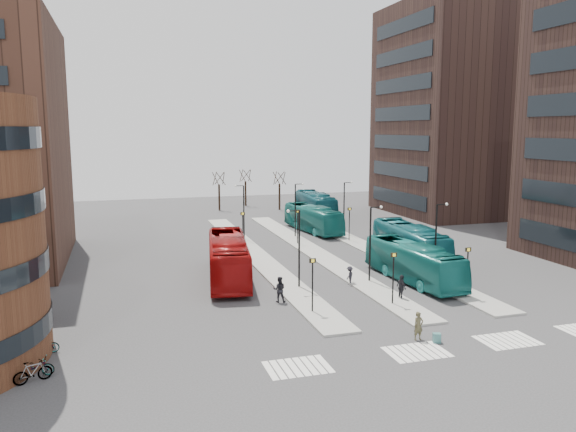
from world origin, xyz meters
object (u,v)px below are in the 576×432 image
object	(u,v)px
bicycle_near	(35,366)
suitcase	(437,338)
teal_bus_d	(315,205)
teal_bus_a	(413,262)
commuter_b	(401,287)
commuter_c	(350,275)
bicycle_mid	(33,372)
teal_bus_c	(410,243)
traveller	(418,326)
bicycle_far	(43,345)
teal_bus_b	(313,219)
red_bus	(228,258)
commuter_a	(279,289)

from	to	relation	value
bicycle_near	suitcase	bearing A→B (deg)	-85.04
teal_bus_d	bicycle_near	distance (m)	54.11
teal_bus_a	commuter_b	size ratio (longest dim) A/B	6.13
commuter_c	bicycle_mid	xyz separation A→B (m)	(-21.82, -11.83, -0.19)
teal_bus_c	commuter_b	world-z (taller)	teal_bus_c
commuter_b	bicycle_mid	distance (m)	24.79
teal_bus_d	commuter_b	xyz separation A→B (m)	(-6.98, -38.35, -0.84)
traveller	bicycle_far	world-z (taller)	traveller
teal_bus_a	commuter_c	size ratio (longest dim) A/B	7.70
teal_bus_a	bicycle_far	bearing A→B (deg)	-168.28
suitcase	teal_bus_b	distance (m)	36.40
commuter_b	bicycle_near	distance (m)	24.58
teal_bus_a	traveller	distance (m)	13.17
teal_bus_a	red_bus	bearing A→B (deg)	157.31
suitcase	bicycle_far	distance (m)	22.36
teal_bus_c	teal_bus_a	bearing A→B (deg)	-111.74
bicycle_near	teal_bus_a	bearing A→B (deg)	-59.03
teal_bus_a	teal_bus_b	size ratio (longest dim) A/B	1.00
teal_bus_c	teal_bus_d	distance (m)	27.37
bicycle_near	bicycle_mid	xyz separation A→B (m)	(0.00, -0.80, 0.06)
red_bus	bicycle_near	bearing A→B (deg)	-121.23
suitcase	teal_bus_c	world-z (taller)	teal_bus_c
traveller	commuter_c	distance (m)	12.29
teal_bus_b	traveller	bearing A→B (deg)	-106.20
traveller	bicycle_near	world-z (taller)	traveller
teal_bus_b	bicycle_near	world-z (taller)	teal_bus_b
suitcase	traveller	world-z (taller)	traveller
red_bus	traveller	distance (m)	18.54
suitcase	commuter_a	world-z (taller)	commuter_a
teal_bus_d	bicycle_near	bearing A→B (deg)	-120.01
suitcase	teal_bus_a	bearing A→B (deg)	86.45
commuter_c	suitcase	bearing A→B (deg)	44.83
teal_bus_b	teal_bus_d	xyz separation A→B (m)	(4.00, 10.38, 0.18)
suitcase	teal_bus_b	xyz separation A→B (m)	(4.97, 36.03, 1.31)
commuter_b	bicycle_far	size ratio (longest dim) A/B	1.07
commuter_c	teal_bus_c	bearing A→B (deg)	169.85
teal_bus_a	bicycle_mid	xyz separation A→B (m)	(-27.12, -11.19, -1.04)
commuter_a	bicycle_near	bearing A→B (deg)	45.38
teal_bus_a	teal_bus_b	xyz separation A→B (m)	(-0.34, 23.72, -0.00)
commuter_b	bicycle_near	xyz separation A→B (m)	(-23.80, -6.13, -0.44)
teal_bus_c	suitcase	bearing A→B (deg)	-109.56
red_bus	traveller	world-z (taller)	red_bus
commuter_a	bicycle_far	size ratio (longest dim) A/B	1.07
suitcase	commuter_c	distance (m)	12.96
teal_bus_b	commuter_a	distance (m)	28.40
teal_bus_c	teal_bus_d	world-z (taller)	teal_bus_d
suitcase	red_bus	xyz separation A→B (m)	(-9.01, 17.29, 1.52)
bicycle_near	bicycle_mid	distance (m)	0.81
teal_bus_b	red_bus	bearing A→B (deg)	-133.62
teal_bus_b	bicycle_mid	world-z (taller)	teal_bus_b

